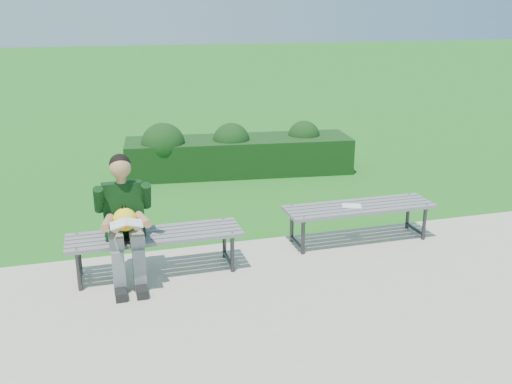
{
  "coord_description": "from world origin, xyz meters",
  "views": [
    {
      "loc": [
        -1.56,
        -6.17,
        2.7
      ],
      "look_at": [
        0.11,
        -0.32,
        0.74
      ],
      "focal_mm": 40.0,
      "sensor_mm": 36.0,
      "label": 1
    }
  ],
  "objects": [
    {
      "name": "ground",
      "position": [
        0.0,
        0.0,
        0.0
      ],
      "size": [
        80.0,
        80.0,
        0.0
      ],
      "color": "#1B7D1D",
      "rests_on": "ground"
    },
    {
      "name": "walkway",
      "position": [
        0.0,
        -1.75,
        0.01
      ],
      "size": [
        30.0,
        3.5,
        0.02
      ],
      "color": "#A9A18F",
      "rests_on": "ground"
    },
    {
      "name": "hedge",
      "position": [
        0.66,
        3.01,
        0.37
      ],
      "size": [
        3.89,
        1.38,
        0.93
      ],
      "color": "#10370F",
      "rests_on": "ground"
    },
    {
      "name": "bench_left",
      "position": [
        -1.06,
        -0.59,
        0.42
      ],
      "size": [
        1.8,
        0.5,
        0.46
      ],
      "color": "gray",
      "rests_on": "walkway"
    },
    {
      "name": "bench_right",
      "position": [
        1.38,
        -0.36,
        0.42
      ],
      "size": [
        1.8,
        0.5,
        0.46
      ],
      "color": "gray",
      "rests_on": "walkway"
    },
    {
      "name": "seated_boy",
      "position": [
        -1.36,
        -0.68,
        0.71
      ],
      "size": [
        0.56,
        0.76,
        1.31
      ],
      "color": "slate",
      "rests_on": "walkway"
    },
    {
      "name": "paper_sheet",
      "position": [
        1.28,
        -0.36,
        0.47
      ],
      "size": [
        0.26,
        0.23,
        0.01
      ],
      "color": "white",
      "rests_on": "bench_right"
    }
  ]
}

